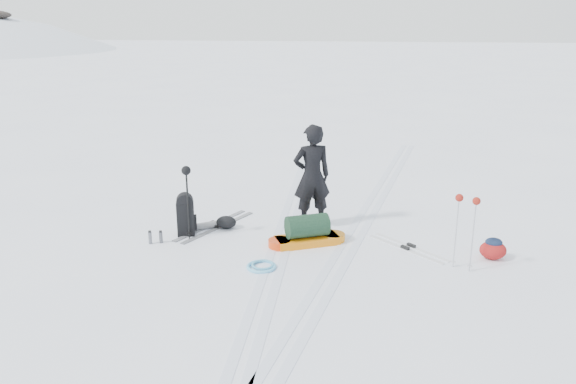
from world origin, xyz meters
name	(u,v)px	position (x,y,z in m)	size (l,w,h in m)	color
ground	(279,249)	(0.00, 0.00, 0.00)	(200.00, 200.00, 0.00)	white
ski_tracks	(321,233)	(0.61, 0.88, 0.00)	(3.38, 17.97, 0.01)	silver
skier	(312,176)	(0.38, 1.23, 0.99)	(0.72, 0.47, 1.98)	black
pulk_sled	(307,233)	(0.44, 0.31, 0.21)	(1.44, 1.00, 0.54)	orange
expedition_rucksack	(188,215)	(-1.78, 0.39, 0.37)	(0.72, 0.74, 0.80)	black
ski_poles_black	(187,179)	(-1.71, 0.21, 1.10)	(0.17, 0.20, 1.35)	black
ski_poles_silver	(467,208)	(3.01, -0.29, 1.03)	(0.36, 0.25, 1.23)	#B3B4BA
touring_skis_grey	(215,226)	(-1.43, 0.85, 0.02)	(1.07, 1.97, 0.07)	gray
touring_skis_white	(408,248)	(2.20, 0.42, 0.01)	(1.37, 1.24, 0.06)	silver
rope_coil	(262,266)	(-0.13, -0.81, 0.03)	(0.54, 0.54, 0.06)	#60C0EB
small_daypack	(493,249)	(3.56, 0.21, 0.18)	(0.45, 0.34, 0.37)	maroon
thermos_pair	(155,237)	(-2.21, -0.15, 0.11)	(0.25, 0.16, 0.24)	slate
stuff_sack	(226,222)	(-1.19, 0.81, 0.12)	(0.47, 0.42, 0.24)	black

